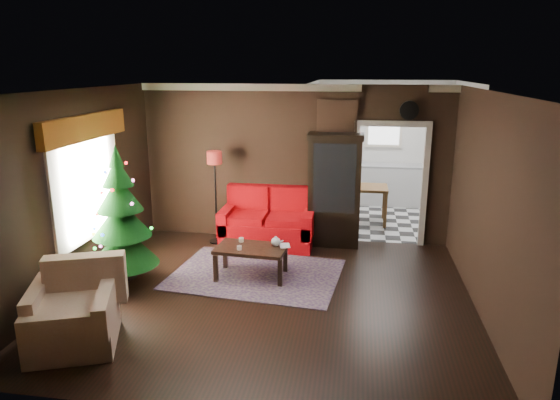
% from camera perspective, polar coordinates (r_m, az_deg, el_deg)
% --- Properties ---
extents(floor, '(5.50, 5.50, 0.00)m').
position_cam_1_polar(floor, '(7.09, -1.15, -10.91)').
color(floor, black).
rests_on(floor, ground).
extents(ceiling, '(5.50, 5.50, 0.00)m').
position_cam_1_polar(ceiling, '(6.38, -1.28, 12.34)').
color(ceiling, white).
rests_on(ceiling, ground).
extents(wall_back, '(5.50, 0.00, 5.50)m').
position_cam_1_polar(wall_back, '(9.01, 1.58, 4.14)').
color(wall_back, black).
rests_on(wall_back, ground).
extents(wall_front, '(5.50, 0.00, 5.50)m').
position_cam_1_polar(wall_front, '(4.29, -7.15, -8.40)').
color(wall_front, black).
rests_on(wall_front, ground).
extents(wall_left, '(0.00, 5.50, 5.50)m').
position_cam_1_polar(wall_left, '(7.57, -22.18, 0.92)').
color(wall_left, black).
rests_on(wall_left, ground).
extents(wall_right, '(0.00, 5.50, 5.50)m').
position_cam_1_polar(wall_right, '(6.70, 22.63, -0.84)').
color(wall_right, black).
rests_on(wall_right, ground).
extents(doorway, '(1.10, 0.10, 2.10)m').
position_cam_1_polar(doorway, '(9.03, 12.33, 1.55)').
color(doorway, beige).
rests_on(doorway, ground).
extents(left_window, '(0.05, 1.60, 1.40)m').
position_cam_1_polar(left_window, '(7.70, -21.21, 1.64)').
color(left_window, white).
rests_on(left_window, wall_left).
extents(valance, '(0.12, 2.10, 0.35)m').
position_cam_1_polar(valance, '(7.53, -21.27, 7.70)').
color(valance, brown).
rests_on(valance, wall_left).
extents(kitchen_floor, '(3.00, 3.00, 0.00)m').
position_cam_1_polar(kitchen_floor, '(10.74, 11.61, -2.06)').
color(kitchen_floor, silver).
rests_on(kitchen_floor, ground).
extents(kitchen_window, '(0.70, 0.06, 0.70)m').
position_cam_1_polar(kitchen_window, '(11.82, 11.76, 7.90)').
color(kitchen_window, white).
rests_on(kitchen_window, ground).
extents(rug, '(2.69, 2.08, 0.01)m').
position_cam_1_polar(rug, '(7.78, -2.75, -8.42)').
color(rug, '#2F262C').
rests_on(rug, ground).
extents(loveseat, '(1.70, 0.90, 1.00)m').
position_cam_1_polar(loveseat, '(8.85, -1.40, -2.06)').
color(loveseat, maroon).
rests_on(loveseat, ground).
extents(curio_cabinet, '(0.90, 0.45, 1.90)m').
position_cam_1_polar(curio_cabinet, '(8.82, 6.21, 0.82)').
color(curio_cabinet, black).
rests_on(curio_cabinet, ground).
extents(floor_lamp, '(0.31, 0.31, 1.67)m').
position_cam_1_polar(floor_lamp, '(8.97, -7.33, 0.24)').
color(floor_lamp, black).
rests_on(floor_lamp, ground).
extents(christmas_tree, '(1.18, 1.18, 1.89)m').
position_cam_1_polar(christmas_tree, '(7.45, -17.66, -1.66)').
color(christmas_tree, black).
rests_on(christmas_tree, ground).
extents(armchair, '(1.25, 1.25, 0.99)m').
position_cam_1_polar(armchair, '(6.22, -22.64, -11.31)').
color(armchair, '#CBAD91').
rests_on(armchair, ground).
extents(coffee_table, '(1.09, 0.70, 0.47)m').
position_cam_1_polar(coffee_table, '(7.60, -3.27, -7.02)').
color(coffee_table, black).
rests_on(coffee_table, rug).
extents(teapot, '(0.20, 0.20, 0.15)m').
position_cam_1_polar(teapot, '(7.52, -0.49, -4.74)').
color(teapot, silver).
rests_on(teapot, coffee_table).
extents(cup_a, '(0.10, 0.10, 0.06)m').
position_cam_1_polar(cup_a, '(7.74, -4.43, -4.54)').
color(cup_a, silver).
rests_on(cup_a, coffee_table).
extents(cup_b, '(0.08, 0.08, 0.06)m').
position_cam_1_polar(cup_b, '(7.41, -4.65, -5.44)').
color(cup_b, silver).
rests_on(cup_b, coffee_table).
extents(book, '(0.15, 0.05, 0.21)m').
position_cam_1_polar(book, '(7.50, -0.03, -4.57)').
color(book, gray).
rests_on(book, coffee_table).
extents(wall_clock, '(0.32, 0.32, 0.06)m').
position_cam_1_polar(wall_clock, '(8.79, 14.49, 9.86)').
color(wall_clock, white).
rests_on(wall_clock, wall_back).
extents(painting, '(0.62, 0.05, 0.52)m').
position_cam_1_polar(painting, '(8.78, 6.51, 9.37)').
color(painting, tan).
rests_on(painting, wall_back).
extents(kitchen_counter, '(1.80, 0.60, 0.90)m').
position_cam_1_polar(kitchen_counter, '(11.79, 11.49, 1.72)').
color(kitchen_counter, silver).
rests_on(kitchen_counter, ground).
extents(kitchen_table, '(0.70, 0.70, 0.75)m').
position_cam_1_polar(kitchen_table, '(10.34, 10.12, -0.50)').
color(kitchen_table, brown).
rests_on(kitchen_table, ground).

